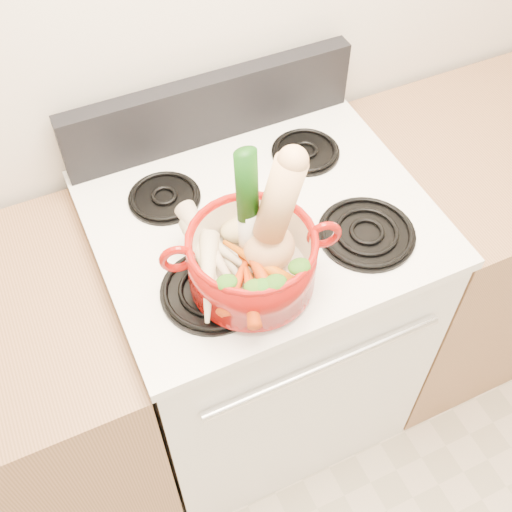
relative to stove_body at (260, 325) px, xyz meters
name	(u,v)px	position (x,y,z in m)	size (l,w,h in m)	color
wall_back	(196,2)	(0.00, 0.35, 0.84)	(3.50, 0.02, 2.60)	beige
stove_body	(260,325)	(0.00, 0.00, 0.00)	(0.76, 0.65, 0.92)	silver
cooktop	(261,218)	(0.00, 0.00, 0.47)	(0.78, 0.67, 0.03)	white
control_backsplash	(211,109)	(0.00, 0.30, 0.58)	(0.76, 0.05, 0.18)	black
oven_handle	(325,366)	(0.00, -0.34, 0.32)	(0.02, 0.02, 0.60)	silver
burner_front_left	(212,290)	(-0.19, -0.16, 0.50)	(0.22, 0.22, 0.02)	black
burner_front_right	(367,232)	(0.19, -0.16, 0.50)	(0.22, 0.22, 0.02)	black
burner_back_left	(164,196)	(-0.19, 0.14, 0.50)	(0.17, 0.17, 0.02)	black
burner_back_right	(306,151)	(0.19, 0.14, 0.50)	(0.17, 0.17, 0.02)	black
dutch_oven	(252,260)	(-0.10, -0.18, 0.57)	(0.27, 0.27, 0.13)	maroon
pot_handle_left	(177,259)	(-0.25, -0.14, 0.62)	(0.07, 0.07, 0.02)	maroon
pot_handle_right	(324,235)	(0.04, -0.21, 0.62)	(0.07, 0.07, 0.02)	maroon
squash	(270,218)	(-0.06, -0.17, 0.67)	(0.11, 0.11, 0.28)	tan
leek	(248,208)	(-0.09, -0.14, 0.69)	(0.05, 0.05, 0.30)	silver
ginger	(241,229)	(-0.09, -0.08, 0.56)	(0.09, 0.07, 0.05)	#D1BC80
parsnip_0	(224,255)	(-0.15, -0.13, 0.55)	(0.04, 0.04, 0.20)	beige
parsnip_1	(206,263)	(-0.19, -0.14, 0.57)	(0.05, 0.05, 0.23)	beige
parsnip_2	(220,248)	(-0.15, -0.12, 0.57)	(0.04, 0.04, 0.18)	beige
parsnip_3	(208,276)	(-0.20, -0.18, 0.58)	(0.04, 0.04, 0.20)	#EDE3C1
parsnip_4	(210,247)	(-0.17, -0.12, 0.58)	(0.05, 0.05, 0.23)	beige
carrot_0	(250,282)	(-0.13, -0.21, 0.55)	(0.03, 0.03, 0.16)	#C44209
carrot_1	(237,283)	(-0.15, -0.21, 0.56)	(0.03, 0.03, 0.16)	#BC3609
carrot_2	(261,266)	(-0.09, -0.19, 0.57)	(0.04, 0.04, 0.19)	#D6650A
carrot_3	(250,297)	(-0.15, -0.26, 0.57)	(0.03, 0.03, 0.14)	#D8420A
carrot_4	(258,271)	(-0.11, -0.21, 0.58)	(0.04, 0.04, 0.18)	#BF4809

